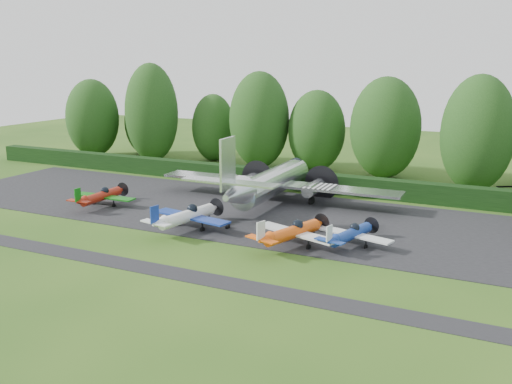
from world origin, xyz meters
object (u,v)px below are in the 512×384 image
at_px(light_plane_red, 101,196).
at_px(light_plane_orange, 293,232).
at_px(transport_plane, 271,182).
at_px(light_plane_white, 187,216).
at_px(light_plane_blue, 351,234).

bearing_deg(light_plane_red, light_plane_orange, -7.30).
xyz_separation_m(transport_plane, light_plane_orange, (6.80, -11.01, -1.08)).
distance_m(light_plane_red, light_plane_orange, 21.41).
relative_size(light_plane_red, light_plane_white, 0.88).
distance_m(light_plane_white, light_plane_orange, 9.56).
xyz_separation_m(light_plane_red, light_plane_white, (11.61, -2.91, 0.15)).
height_order(transport_plane, light_plane_blue, transport_plane).
relative_size(transport_plane, light_plane_red, 3.62).
bearing_deg(light_plane_white, transport_plane, 64.85).
xyz_separation_m(light_plane_white, light_plane_orange, (9.56, -0.24, -0.05)).
bearing_deg(light_plane_red, transport_plane, 29.84).
relative_size(light_plane_red, light_plane_orange, 0.91).
relative_size(light_plane_white, light_plane_orange, 1.04).
relative_size(transport_plane, light_plane_white, 3.17).
bearing_deg(light_plane_blue, light_plane_white, 172.70).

